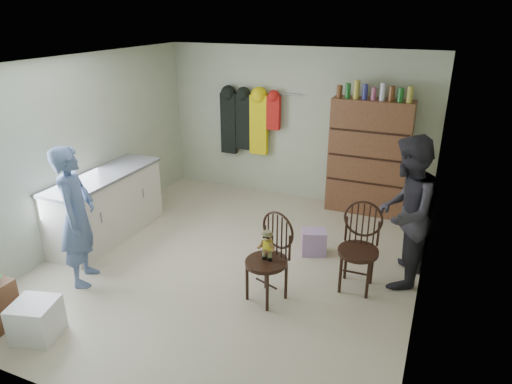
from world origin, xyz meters
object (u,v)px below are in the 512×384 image
at_px(counter, 106,206).
at_px(chair_far, 360,243).
at_px(chair_front, 270,253).
at_px(dresser, 369,157).

height_order(counter, chair_far, chair_far).
bearing_deg(chair_front, counter, -170.22).
bearing_deg(chair_far, counter, -179.61).
height_order(counter, chair_front, chair_front).
bearing_deg(counter, chair_front, -10.66).
xyz_separation_m(counter, dresser, (3.20, 2.30, 0.45)).
distance_m(chair_front, chair_far, 1.06).
distance_m(counter, dresser, 3.96).
bearing_deg(dresser, counter, -144.32).
xyz_separation_m(counter, chair_far, (3.52, 0.12, 0.08)).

